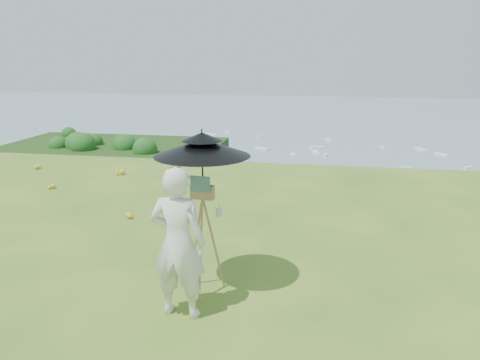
# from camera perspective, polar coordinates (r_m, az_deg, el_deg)

# --- Properties ---
(ground) EXTENTS (14.00, 14.00, 0.00)m
(ground) POSITION_cam_1_polar(r_m,az_deg,el_deg) (6.97, -15.04, -10.05)
(ground) COLOR #3D7120
(ground) RESTS_ON ground
(shoreline_tier) EXTENTS (170.00, 28.00, 8.00)m
(shoreline_tier) POSITION_cam_1_polar(r_m,az_deg,el_deg) (89.61, 7.45, -11.07)
(shoreline_tier) COLOR #6A6255
(shoreline_tier) RESTS_ON bay_water
(bay_water) EXTENTS (700.00, 700.00, 0.00)m
(bay_water) POSITION_cam_1_polar(r_m,az_deg,el_deg) (248.46, 9.41, 6.04)
(bay_water) COLOR #7797AA
(bay_water) RESTS_ON ground
(peninsula) EXTENTS (90.00, 60.00, 12.00)m
(peninsula) POSITION_cam_1_polar(r_m,az_deg,el_deg) (181.37, -15.51, 4.11)
(peninsula) COLOR #19360E
(peninsula) RESTS_ON bay_water
(slope_trees) EXTENTS (110.00, 50.00, 6.00)m
(slope_trees) POSITION_cam_1_polar(r_m,az_deg,el_deg) (44.53, 5.70, -8.96)
(slope_trees) COLOR #174C17
(slope_trees) RESTS_ON forest_slope
(harbor_town) EXTENTS (110.00, 22.00, 5.00)m
(harbor_town) POSITION_cam_1_polar(r_m,az_deg,el_deg) (86.99, 7.59, -7.21)
(harbor_town) COLOR silver
(harbor_town) RESTS_ON shoreline_tier
(moored_boats) EXTENTS (140.00, 140.00, 0.70)m
(moored_boats) POSITION_cam_1_polar(r_m,az_deg,el_deg) (171.33, 4.76, 2.41)
(moored_boats) COLOR white
(moored_boats) RESTS_ON bay_water
(wildflowers) EXTENTS (10.00, 10.50, 0.12)m
(wildflowers) POSITION_cam_1_polar(r_m,az_deg,el_deg) (7.15, -14.23, -8.81)
(wildflowers) COLOR gold
(wildflowers) RESTS_ON ground
(painter) EXTENTS (0.67, 0.48, 1.75)m
(painter) POSITION_cam_1_polar(r_m,az_deg,el_deg) (5.25, -7.55, -7.64)
(painter) COLOR white
(painter) RESTS_ON ground
(field_easel) EXTENTS (0.65, 0.65, 1.51)m
(field_easel) POSITION_cam_1_polar(r_m,az_deg,el_deg) (5.80, -4.50, -6.64)
(field_easel) COLOR #A97B46
(field_easel) RESTS_ON ground
(sun_umbrella) EXTENTS (1.22, 1.22, 0.82)m
(sun_umbrella) POSITION_cam_1_polar(r_m,az_deg,el_deg) (5.56, -4.60, 2.09)
(sun_umbrella) COLOR black
(sun_umbrella) RESTS_ON field_easel
(painter_cap) EXTENTS (0.20, 0.24, 0.10)m
(painter_cap) POSITION_cam_1_polar(r_m,az_deg,el_deg) (5.00, -7.87, 1.14)
(painter_cap) COLOR #CF7174
(painter_cap) RESTS_ON painter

